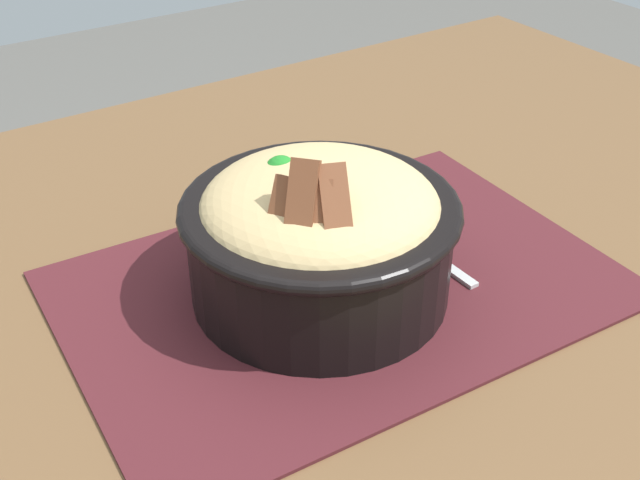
{
  "coord_description": "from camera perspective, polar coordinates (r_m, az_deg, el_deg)",
  "views": [
    {
      "loc": [
        -0.3,
        -0.41,
        1.14
      ],
      "look_at": [
        -0.01,
        0.03,
        0.8
      ],
      "focal_mm": 45.23,
      "sensor_mm": 36.0,
      "label": 1
    }
  ],
  "objects": [
    {
      "name": "table",
      "position": [
        0.69,
        1.78,
        -8.84
      ],
      "size": [
        1.26,
        0.96,
        0.74
      ],
      "color": "brown",
      "rests_on": "ground_plane"
    },
    {
      "name": "fork",
      "position": [
        0.71,
        6.86,
        -0.38
      ],
      "size": [
        0.02,
        0.13,
        0.0
      ],
      "color": "#BDBDBD",
      "rests_on": "placemat"
    },
    {
      "name": "bowl",
      "position": [
        0.62,
        -0.0,
        0.69
      ],
      "size": [
        0.22,
        0.22,
        0.14
      ],
      "color": "black",
      "rests_on": "placemat"
    },
    {
      "name": "placemat",
      "position": [
        0.67,
        1.46,
        -3.23
      ],
      "size": [
        0.46,
        0.32,
        0.0
      ],
      "primitive_type": "cube",
      "rotation": [
        0.0,
        0.0,
        -0.05
      ],
      "color": "#47191E",
      "rests_on": "table"
    }
  ]
}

